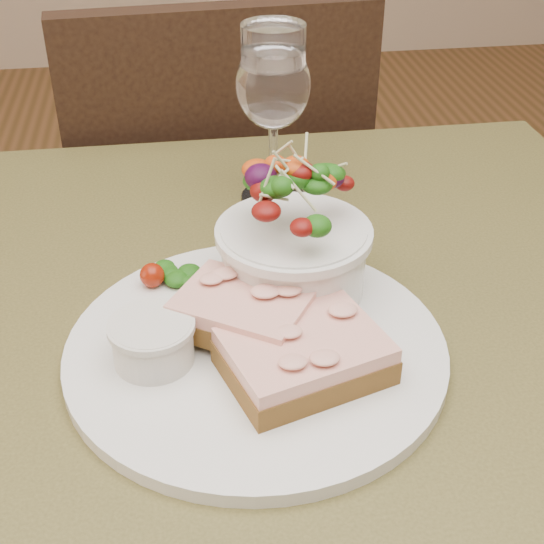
{
  "coord_description": "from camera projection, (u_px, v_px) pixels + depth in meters",
  "views": [
    {
      "loc": [
        -0.07,
        -0.49,
        1.15
      ],
      "look_at": [
        0.0,
        0.0,
        0.81
      ],
      "focal_mm": 50.0,
      "sensor_mm": 36.0,
      "label": 1
    }
  ],
  "objects": [
    {
      "name": "salad_bowl",
      "position": [
        294.0,
        230.0,
        0.63
      ],
      "size": [
        0.12,
        0.12,
        0.13
      ],
      "color": "white",
      "rests_on": "dinner_plate"
    },
    {
      "name": "chair_far",
      "position": [
        216.0,
        317.0,
        1.4
      ],
      "size": [
        0.45,
        0.45,
        0.9
      ],
      "rotation": [
        0.0,
        0.0,
        3.22
      ],
      "color": "black",
      "rests_on": "ground"
    },
    {
      "name": "ramekin",
      "position": [
        153.0,
        340.0,
        0.58
      ],
      "size": [
        0.06,
        0.06,
        0.04
      ],
      "color": "silver",
      "rests_on": "dinner_plate"
    },
    {
      "name": "dinner_plate",
      "position": [
        256.0,
        349.0,
        0.61
      ],
      "size": [
        0.3,
        0.3,
        0.01
      ],
      "primitive_type": "cylinder",
      "color": "white",
      "rests_on": "cafe_table"
    },
    {
      "name": "cafe_table",
      "position": [
        272.0,
        419.0,
        0.69
      ],
      "size": [
        0.8,
        0.8,
        0.75
      ],
      "color": "#3F3C1B",
      "rests_on": "ground"
    },
    {
      "name": "sandwich_back",
      "position": [
        243.0,
        312.0,
        0.6
      ],
      "size": [
        0.13,
        0.12,
        0.03
      ],
      "rotation": [
        0.0,
        0.0,
        -0.58
      ],
      "color": "#523616",
      "rests_on": "dinner_plate"
    },
    {
      "name": "sandwich_front",
      "position": [
        304.0,
        356.0,
        0.57
      ],
      "size": [
        0.14,
        0.12,
        0.03
      ],
      "rotation": [
        0.0,
        0.0,
        0.31
      ],
      "color": "#523616",
      "rests_on": "dinner_plate"
    },
    {
      "name": "garnish",
      "position": [
        163.0,
        273.0,
        0.67
      ],
      "size": [
        0.05,
        0.04,
        0.02
      ],
      "color": "#0C3E0B",
      "rests_on": "dinner_plate"
    },
    {
      "name": "wine_glass",
      "position": [
        273.0,
        90.0,
        0.76
      ],
      "size": [
        0.08,
        0.08,
        0.18
      ],
      "color": "white",
      "rests_on": "cafe_table"
    }
  ]
}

